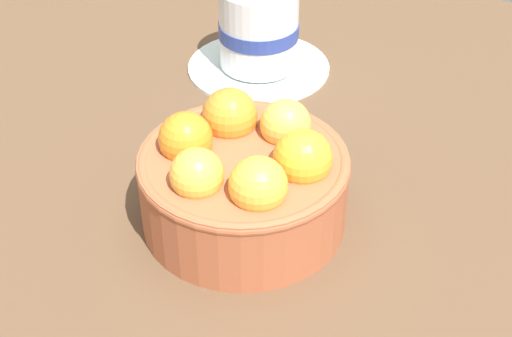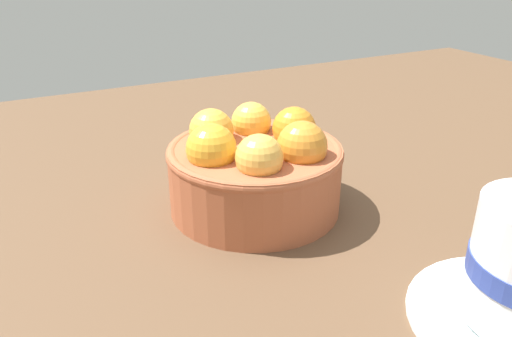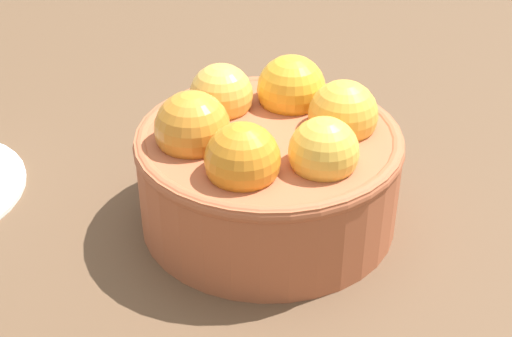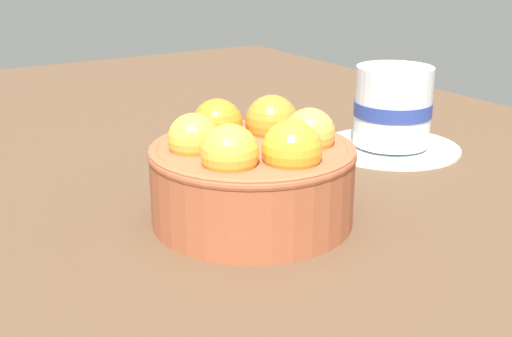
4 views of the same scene
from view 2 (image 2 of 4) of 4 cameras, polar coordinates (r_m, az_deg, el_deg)
ground_plane at (r=48.09cm, az=-0.12°, el=-6.79°), size 151.92×95.87×4.68cm
terracotta_bowl at (r=45.08cm, az=-0.12°, el=0.16°), size 15.77×15.77×9.00cm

